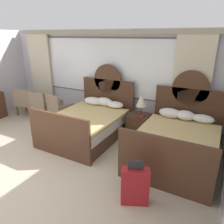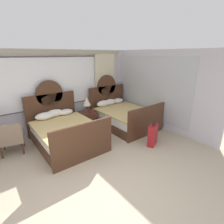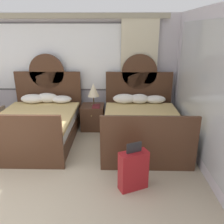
# 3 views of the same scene
# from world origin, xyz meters

# --- Properties ---
(ground_plane) EXTENTS (24.00, 24.00, 0.00)m
(ground_plane) POSITION_xyz_m (0.00, 0.00, 0.00)
(ground_plane) COLOR tan
(wall_back_window) EXTENTS (6.85, 0.22, 2.70)m
(wall_back_window) POSITION_xyz_m (0.00, 3.60, 1.43)
(wall_back_window) COLOR silver
(wall_back_window) RESTS_ON ground_plane
(bed_near_window) EXTENTS (1.64, 2.21, 1.77)m
(bed_near_window) POSITION_xyz_m (0.22, 2.40, 0.38)
(bed_near_window) COLOR #472B1C
(bed_near_window) RESTS_ON ground_plane
(bed_near_mirror) EXTENTS (1.64, 2.21, 1.77)m
(bed_near_mirror) POSITION_xyz_m (2.49, 2.40, 0.37)
(bed_near_mirror) COLOR #472B1C
(bed_near_mirror) RESTS_ON ground_plane
(nightstand_between_beds) EXTENTS (0.54, 0.56, 0.59)m
(nightstand_between_beds) POSITION_xyz_m (1.35, 3.07, 0.30)
(nightstand_between_beds) COLOR #472B1C
(nightstand_between_beds) RESTS_ON ground_plane
(table_lamp_on_nightstand) EXTENTS (0.27, 0.27, 0.54)m
(table_lamp_on_nightstand) POSITION_xyz_m (1.38, 3.10, 0.96)
(table_lamp_on_nightstand) COLOR brown
(table_lamp_on_nightstand) RESTS_ON nightstand_between_beds
(book_on_nightstand) EXTENTS (0.18, 0.26, 0.03)m
(book_on_nightstand) POSITION_xyz_m (1.45, 2.96, 0.61)
(book_on_nightstand) COLOR maroon
(book_on_nightstand) RESTS_ON nightstand_between_beds
(armchair_by_window_left) EXTENTS (0.71, 0.71, 0.89)m
(armchair_by_window_left) POSITION_xyz_m (-1.13, 2.76, 0.48)
(armchair_by_window_left) COLOR #84705B
(armchair_by_window_left) RESTS_ON ground_plane
(armchair_by_window_centre) EXTENTS (0.64, 0.64, 0.89)m
(armchair_by_window_centre) POSITION_xyz_m (-1.84, 2.75, 0.48)
(armchair_by_window_centre) COLOR #84705B
(armchair_by_window_centre) RESTS_ON ground_plane
(armchair_by_window_right) EXTENTS (0.74, 0.74, 0.89)m
(armchair_by_window_right) POSITION_xyz_m (-2.56, 2.76, 0.48)
(armchair_by_window_right) COLOR #84705B
(armchair_by_window_right) RESTS_ON ground_plane
(suitcase_on_floor) EXTENTS (0.48, 0.35, 0.78)m
(suitcase_on_floor) POSITION_xyz_m (2.20, 0.76, 0.32)
(suitcase_on_floor) COLOR maroon
(suitcase_on_floor) RESTS_ON ground_plane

